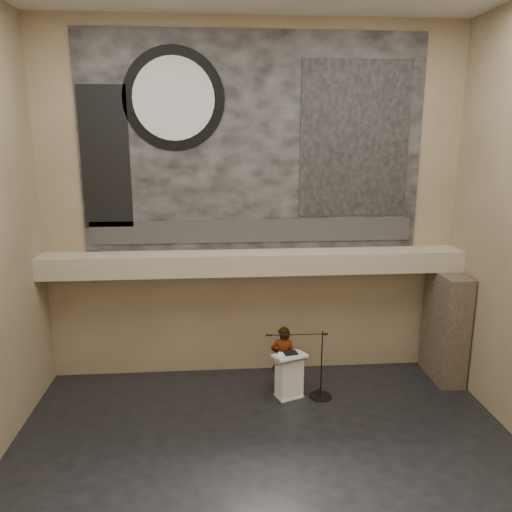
{
  "coord_description": "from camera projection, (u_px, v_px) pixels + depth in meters",
  "views": [
    {
      "loc": [
        -0.89,
        -7.9,
        5.86
      ],
      "look_at": [
        0.0,
        3.2,
        3.2
      ],
      "focal_mm": 35.0,
      "sensor_mm": 36.0,
      "label": 1
    }
  ],
  "objects": [
    {
      "name": "papers",
      "position": [
        282.0,
        354.0,
        11.2
      ],
      "size": [
        0.23,
        0.29,
        0.0
      ],
      "primitive_type": "cube",
      "rotation": [
        0.0,
        0.0,
        -0.18
      ],
      "color": "white",
      "rests_on": "lectern"
    },
    {
      "name": "sprinkler_left",
      "position": [
        187.0,
        276.0,
        11.79
      ],
      "size": [
        0.04,
        0.04,
        0.06
      ],
      "primitive_type": "cylinder",
      "color": "#B2893D",
      "rests_on": "soffit"
    },
    {
      "name": "lectern",
      "position": [
        289.0,
        376.0,
        11.35
      ],
      "size": [
        0.83,
        0.71,
        1.13
      ],
      "rotation": [
        0.0,
        0.0,
        0.35
      ],
      "color": "silver",
      "rests_on": "floor"
    },
    {
      "name": "banner_text_strip",
      "position": [
        254.0,
        231.0,
        12.05
      ],
      "size": [
        7.76,
        0.02,
        0.55
      ],
      "primitive_type": "cube",
      "color": "#2B2B2B",
      "rests_on": "banner"
    },
    {
      "name": "banner_brick_print",
      "position": [
        105.0,
        158.0,
        11.38
      ],
      "size": [
        1.1,
        0.02,
        3.2
      ],
      "primitive_type": "cube",
      "color": "black",
      "rests_on": "banner"
    },
    {
      "name": "wall_back",
      "position": [
        253.0,
        206.0,
        11.98
      ],
      "size": [
        10.0,
        0.02,
        8.5
      ],
      "primitive_type": "cube",
      "color": "#816C51",
      "rests_on": "floor"
    },
    {
      "name": "wall_front",
      "position": [
        324.0,
        332.0,
        4.23
      ],
      "size": [
        10.0,
        0.02,
        8.5
      ],
      "primitive_type": "cube",
      "color": "#816C51",
      "rests_on": "floor"
    },
    {
      "name": "sprinkler_right",
      "position": [
        333.0,
        272.0,
        12.06
      ],
      "size": [
        0.04,
        0.04,
        0.06
      ],
      "primitive_type": "cylinder",
      "color": "#B2893D",
      "rests_on": "soffit"
    },
    {
      "name": "floor",
      "position": [
        270.0,
        467.0,
        9.09
      ],
      "size": [
        10.0,
        10.0,
        0.0
      ],
      "primitive_type": "plane",
      "color": "black",
      "rests_on": "ground"
    },
    {
      "name": "soffit",
      "position": [
        255.0,
        262.0,
        11.9
      ],
      "size": [
        10.0,
        0.8,
        0.5
      ],
      "primitive_type": "cube",
      "color": "tan",
      "rests_on": "wall_back"
    },
    {
      "name": "banner_clock_face",
      "position": [
        174.0,
        99.0,
        11.18
      ],
      "size": [
        1.84,
        0.02,
        1.84
      ],
      "primitive_type": "cylinder",
      "rotation": [
        1.57,
        0.0,
        0.0
      ],
      "color": "silver",
      "rests_on": "banner"
    },
    {
      "name": "binder",
      "position": [
        291.0,
        353.0,
        11.22
      ],
      "size": [
        0.33,
        0.28,
        0.04
      ],
      "primitive_type": "cube",
      "rotation": [
        0.0,
        0.0,
        0.17
      ],
      "color": "black",
      "rests_on": "lectern"
    },
    {
      "name": "banner_clock_rim",
      "position": [
        174.0,
        99.0,
        11.2
      ],
      "size": [
        2.3,
        0.02,
        2.3
      ],
      "primitive_type": "cylinder",
      "rotation": [
        1.57,
        0.0,
        0.0
      ],
      "color": "black",
      "rests_on": "banner"
    },
    {
      "name": "banner",
      "position": [
        253.0,
        144.0,
        11.62
      ],
      "size": [
        8.0,
        0.05,
        5.0
      ],
      "primitive_type": "cube",
      "color": "black",
      "rests_on": "wall_back"
    },
    {
      "name": "mic_stand",
      "position": [
        319.0,
        387.0,
        11.5
      ],
      "size": [
        1.54,
        0.52,
        1.63
      ],
      "rotation": [
        0.0,
        0.0,
        -0.02
      ],
      "color": "black",
      "rests_on": "floor"
    },
    {
      "name": "speaker_person",
      "position": [
        283.0,
        359.0,
        11.67
      ],
      "size": [
        0.64,
        0.48,
        1.61
      ],
      "primitive_type": "imported",
      "rotation": [
        0.0,
        0.0,
        2.98
      ],
      "color": "white",
      "rests_on": "floor"
    },
    {
      "name": "banner_building_print",
      "position": [
        355.0,
        140.0,
        11.74
      ],
      "size": [
        2.6,
        0.02,
        3.6
      ],
      "primitive_type": "cube",
      "color": "black",
      "rests_on": "banner"
    },
    {
      "name": "stone_pier",
      "position": [
        445.0,
        326.0,
        12.19
      ],
      "size": [
        0.6,
        1.4,
        2.7
      ],
      "primitive_type": "cube",
      "color": "#3D3225",
      "rests_on": "floor"
    }
  ]
}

